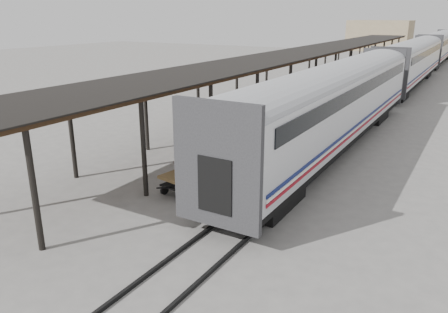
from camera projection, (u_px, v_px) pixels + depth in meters
ground at (201, 186)px, 18.80m from camera, size 160.00×160.00×0.00m
train at (411, 60)px, 44.10m from camera, size 3.45×76.01×4.01m
canopy at (317, 50)px, 38.86m from camera, size 4.90×64.30×4.15m
rails at (408, 86)px, 45.07m from camera, size 1.54×150.00×0.12m
building_left at (380, 35)px, 89.86m from camera, size 12.00×8.00×6.00m
baggage_cart at (189, 176)px, 18.10m from camera, size 1.63×2.58×0.86m
suitcase_stack at (193, 164)px, 18.29m from camera, size 1.37×0.98×0.60m
luggage_tug at (314, 93)px, 37.44m from camera, size 1.05×1.59×1.34m
porter at (184, 154)px, 17.08m from camera, size 0.61×0.79×1.94m
pedestrian at (280, 100)px, 33.01m from camera, size 1.06×0.53×1.74m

